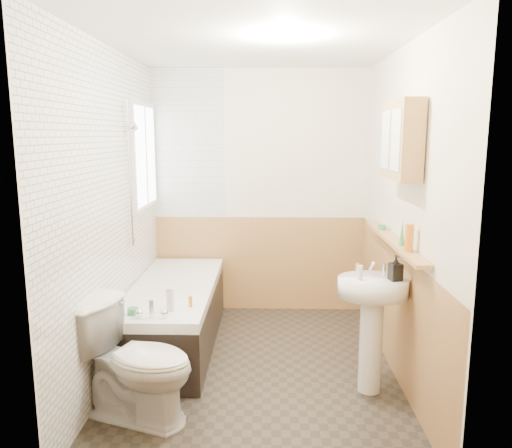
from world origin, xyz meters
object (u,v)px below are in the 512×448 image
at_px(pine_shelf, 393,241).
at_px(bathtub, 174,314).
at_px(toilet, 136,362).
at_px(sink, 372,311).
at_px(medicine_cabinet, 401,140).

bearing_deg(pine_shelf, bathtub, 165.10).
relative_size(toilet, sink, 0.83).
bearing_deg(medicine_cabinet, bathtub, 159.09).
relative_size(toilet, medicine_cabinet, 1.33).
distance_m(sink, medicine_cabinet, 1.22).
height_order(bathtub, medicine_cabinet, medicine_cabinet).
xyz_separation_m(toilet, medicine_cabinet, (1.77, 0.50, 1.42)).
distance_m(pine_shelf, medicine_cabinet, 0.78).
xyz_separation_m(toilet, pine_shelf, (1.80, 0.69, 0.67)).
bearing_deg(bathtub, sink, -26.09).
bearing_deg(medicine_cabinet, sink, -149.11).
relative_size(bathtub, toilet, 2.29).
relative_size(bathtub, pine_shelf, 1.18).
bearing_deg(medicine_cabinet, pine_shelf, 81.85).
bearing_deg(pine_shelf, sink, -123.90).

